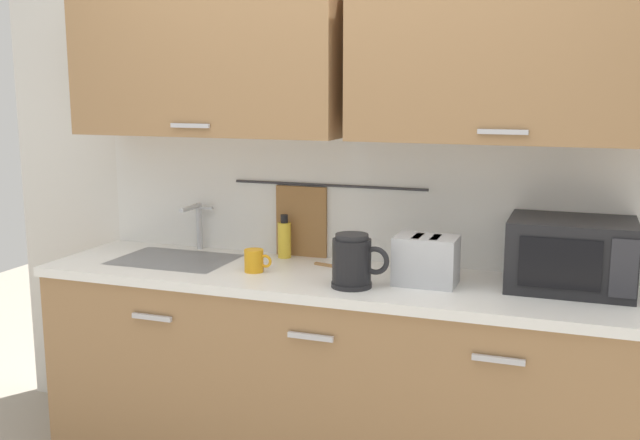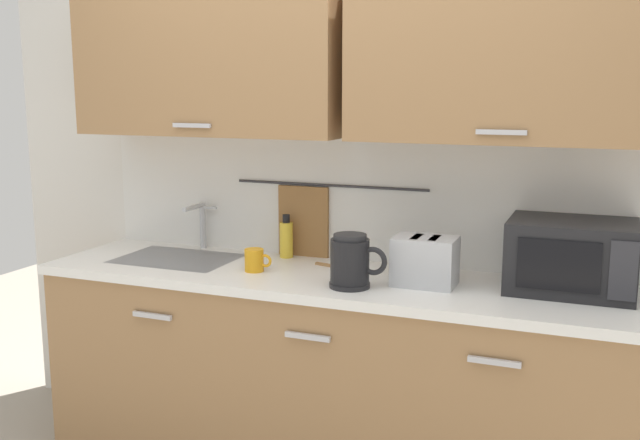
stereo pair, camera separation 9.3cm
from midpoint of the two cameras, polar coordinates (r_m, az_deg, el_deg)
counter_unit at (r=3.14m, az=0.27°, el=-12.18°), size 2.53×0.64×0.90m
back_wall_assembly at (r=3.12m, az=1.91°, el=7.80°), size 3.70×0.41×2.50m
sink_faucet at (r=3.49m, az=-10.33°, el=0.00°), size 0.09×0.17×0.22m
microwave at (r=2.91m, az=18.13°, el=-2.57°), size 0.46×0.35×0.27m
electric_kettle at (r=2.80m, az=1.63°, el=-3.25°), size 0.23×0.16×0.21m
dish_soap_bottle at (r=3.29m, az=-3.60°, el=-1.47°), size 0.06×0.06×0.20m
mug_near_sink at (r=3.06m, az=-6.00°, el=-3.18°), size 0.12×0.08×0.09m
toaster at (r=2.87m, az=7.36°, el=-3.12°), size 0.26×0.17×0.19m
wooden_spoon at (r=3.08m, az=1.41°, el=-3.80°), size 0.27×0.09×0.01m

